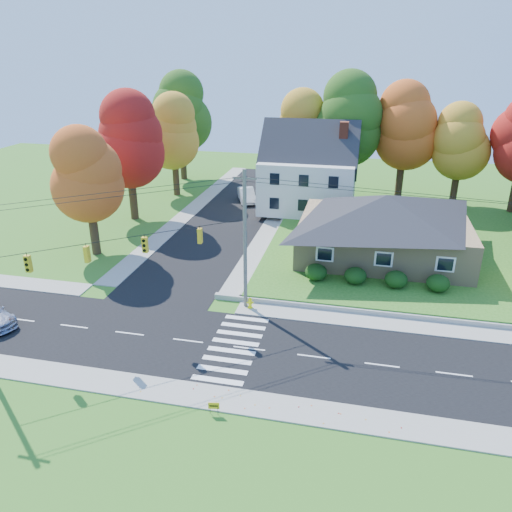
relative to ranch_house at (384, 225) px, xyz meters
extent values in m
plane|color=#3D7923|center=(-8.00, -16.00, -3.27)|extent=(120.00, 120.00, 0.00)
cube|color=black|center=(-8.00, -16.00, -3.26)|extent=(90.00, 8.00, 0.02)
cube|color=black|center=(-16.00, 10.00, -3.25)|extent=(8.00, 44.00, 0.02)
cube|color=#9C9A90|center=(-8.00, -11.00, -3.23)|extent=(90.00, 2.00, 0.08)
cube|color=#9C9A90|center=(-8.00, -21.00, -3.23)|extent=(90.00, 2.00, 0.08)
cube|color=#3D7923|center=(5.00, 5.00, -3.02)|extent=(30.00, 30.00, 0.50)
cube|color=tan|center=(0.00, 0.00, -1.17)|extent=(14.00, 10.00, 3.20)
pyramid|color=#26262B|center=(0.00, 0.00, 1.53)|extent=(14.60, 10.60, 2.20)
cube|color=silver|center=(-8.00, 12.00, 0.03)|extent=(10.00, 8.00, 5.60)
pyramid|color=#26262B|center=(-8.00, 12.00, 4.03)|extent=(10.40, 8.40, 2.40)
cube|color=brown|center=(-4.50, 12.00, 2.03)|extent=(0.90, 0.90, 9.60)
ellipsoid|color=#163A10|center=(-5.00, -6.20, -2.13)|extent=(1.70, 1.70, 1.27)
ellipsoid|color=#163A10|center=(-2.00, -6.20, -2.13)|extent=(1.70, 1.70, 1.27)
ellipsoid|color=#163A10|center=(1.00, -6.20, -2.13)|extent=(1.70, 1.70, 1.27)
ellipsoid|color=#163A10|center=(4.00, -6.20, -2.13)|extent=(1.70, 1.70, 1.27)
cylinder|color=#666059|center=(-9.50, -10.80, 1.73)|extent=(0.26, 0.26, 10.00)
cube|color=#666059|center=(-9.50, -10.80, 6.13)|extent=(1.60, 0.12, 0.12)
cube|color=gold|center=(-20.00, -19.20, 2.68)|extent=(0.34, 0.26, 1.00)
cube|color=gold|center=(-17.50, -17.20, 2.68)|extent=(0.26, 0.34, 1.00)
cube|color=gold|center=(-14.80, -15.05, 2.68)|extent=(0.34, 0.26, 1.00)
cube|color=gold|center=(-12.00, -12.80, 2.68)|extent=(0.26, 0.34, 1.00)
cylinder|color=black|center=(-16.00, -16.00, 3.33)|extent=(13.02, 10.43, 0.04)
cylinder|color=#3F2A19|center=(-10.00, 18.00, -0.07)|extent=(0.80, 0.80, 5.40)
sphere|color=#C48A25|center=(-10.00, 18.00, 3.83)|extent=(6.72, 6.72, 6.72)
sphere|color=#C48A25|center=(-10.00, 18.00, 5.51)|extent=(5.91, 5.91, 5.91)
sphere|color=#C48A25|center=(-10.00, 18.00, 7.19)|extent=(5.11, 5.11, 5.11)
cylinder|color=#3F2A19|center=(-4.00, 17.00, 0.38)|extent=(0.86, 0.86, 6.30)
sphere|color=#2E5A19|center=(-4.00, 17.00, 4.93)|extent=(7.84, 7.84, 7.84)
sphere|color=#2E5A19|center=(-4.00, 17.00, 6.89)|extent=(6.90, 6.90, 6.90)
sphere|color=#2E5A19|center=(-4.00, 17.00, 8.85)|extent=(5.96, 5.96, 5.96)
cylinder|color=#3F2A19|center=(2.00, 18.00, 0.16)|extent=(0.83, 0.83, 5.85)
sphere|color=#D0541D|center=(2.00, 18.00, 4.38)|extent=(7.28, 7.28, 7.28)
sphere|color=#D0541D|center=(2.00, 18.00, 6.20)|extent=(6.41, 6.41, 6.41)
sphere|color=#D0541D|center=(2.00, 18.00, 8.02)|extent=(5.53, 5.53, 5.53)
cylinder|color=#3F2A19|center=(8.00, 17.00, -0.29)|extent=(0.77, 0.77, 4.95)
sphere|color=#C48A25|center=(8.00, 17.00, 3.28)|extent=(6.16, 6.16, 6.16)
sphere|color=#C48A25|center=(8.00, 17.00, 4.82)|extent=(5.42, 5.42, 5.42)
sphere|color=#C48A25|center=(8.00, 17.00, 6.36)|extent=(4.68, 4.68, 4.68)
cylinder|color=#3F2A19|center=(-25.00, -4.00, -0.79)|extent=(0.77, 0.77, 4.95)
sphere|color=#D0541D|center=(-25.00, -4.00, 2.78)|extent=(6.16, 6.16, 6.16)
sphere|color=#D0541D|center=(-25.00, -4.00, 4.32)|extent=(5.42, 5.42, 5.42)
sphere|color=#D0541D|center=(-25.00, -4.00, 5.86)|extent=(4.68, 4.68, 4.68)
cylinder|color=#3F2A19|center=(-26.00, 6.00, -0.34)|extent=(0.83, 0.83, 5.85)
sphere|color=#A01914|center=(-26.00, 6.00, 3.88)|extent=(7.28, 7.28, 7.28)
sphere|color=#A01914|center=(-26.00, 6.00, 5.70)|extent=(6.41, 6.41, 6.41)
sphere|color=#A01914|center=(-26.00, 6.00, 7.52)|extent=(5.53, 5.53, 5.53)
cylinder|color=#3F2A19|center=(-25.00, 16.00, -0.57)|extent=(0.80, 0.80, 5.40)
sphere|color=#C48A25|center=(-25.00, 16.00, 3.33)|extent=(6.72, 6.72, 6.72)
sphere|color=#C48A25|center=(-25.00, 16.00, 5.01)|extent=(5.91, 5.91, 5.91)
sphere|color=#C48A25|center=(-25.00, 16.00, 6.69)|extent=(5.11, 5.11, 5.11)
cylinder|color=#3F2A19|center=(-27.00, 24.00, -0.12)|extent=(0.86, 0.86, 6.30)
sphere|color=#2E5A19|center=(-27.00, 24.00, 4.43)|extent=(7.84, 7.84, 7.84)
sphere|color=#2E5A19|center=(-27.00, 24.00, 6.39)|extent=(6.90, 6.90, 6.90)
sphere|color=#2E5A19|center=(-27.00, 24.00, 8.35)|extent=(5.96, 5.96, 5.96)
imported|color=silver|center=(-15.65, 14.89, -2.44)|extent=(3.36, 5.18, 1.61)
cylinder|color=#F3EF09|center=(-9.12, -10.99, -3.21)|extent=(0.38, 0.38, 0.11)
cylinder|color=#F3EF09|center=(-9.12, -10.99, -2.90)|extent=(0.25, 0.25, 0.58)
sphere|color=#F3EF09|center=(-9.12, -10.99, -2.55)|extent=(0.28, 0.28, 0.28)
cylinder|color=#F3EF09|center=(-9.12, -10.99, -2.79)|extent=(0.49, 0.22, 0.13)
cylinder|color=black|center=(-8.57, -22.18, -3.03)|extent=(0.02, 0.02, 0.47)
cylinder|color=black|center=(-8.15, -22.18, -3.03)|extent=(0.02, 0.02, 0.47)
cube|color=yellow|center=(-8.36, -22.18, -2.74)|extent=(0.56, 0.14, 0.38)
camera|label=1|loc=(-1.84, -41.44, 13.93)|focal=35.00mm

